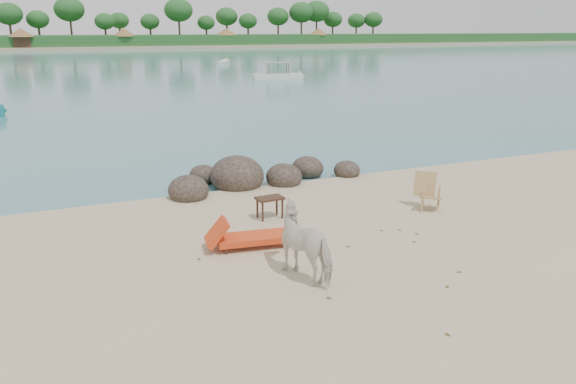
% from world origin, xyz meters
% --- Properties ---
extents(water, '(400.00, 400.00, 0.00)m').
position_xyz_m(water, '(0.00, 90.00, 0.00)').
color(water, '#3B7576').
rests_on(water, ground).
extents(far_shore, '(420.00, 90.00, 1.40)m').
position_xyz_m(far_shore, '(0.00, 170.00, 0.00)').
color(far_shore, tan).
rests_on(far_shore, ground).
extents(far_scenery, '(420.00, 18.00, 9.50)m').
position_xyz_m(far_scenery, '(0.03, 136.70, 3.14)').
color(far_scenery, '#1E4C1E').
rests_on(far_scenery, ground).
extents(boulders, '(6.40, 2.96, 1.23)m').
position_xyz_m(boulders, '(0.17, 6.39, 0.23)').
color(boulders, black).
rests_on(boulders, ground).
extents(cow, '(1.18, 1.79, 1.39)m').
position_xyz_m(cow, '(-1.11, -0.43, 0.69)').
color(cow, silver).
rests_on(cow, ground).
extents(side_table, '(0.70, 0.47, 0.55)m').
position_xyz_m(side_table, '(-0.51, 3.07, 0.27)').
color(side_table, black).
rests_on(side_table, ground).
extents(lounge_chair, '(2.07, 0.98, 0.60)m').
position_xyz_m(lounge_chair, '(-1.58, 1.40, 0.30)').
color(lounge_chair, red).
rests_on(lounge_chair, ground).
extents(deck_chair, '(0.92, 0.92, 0.97)m').
position_xyz_m(deck_chair, '(3.65, 1.98, 0.48)').
color(deck_chair, tan).
rests_on(deck_chair, ground).
extents(boat_mid, '(5.44, 2.20, 2.60)m').
position_xyz_m(boat_mid, '(15.73, 41.35, 1.30)').
color(boat_mid, silver).
rests_on(boat_mid, water).
extents(boat_far, '(3.08, 4.87, 0.57)m').
position_xyz_m(boat_far, '(17.97, 65.79, 0.28)').
color(boat_far, silver).
rests_on(boat_far, water).
extents(dead_leaves, '(7.30, 4.62, 0.00)m').
position_xyz_m(dead_leaves, '(0.99, -0.59, 0.00)').
color(dead_leaves, brown).
rests_on(dead_leaves, ground).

